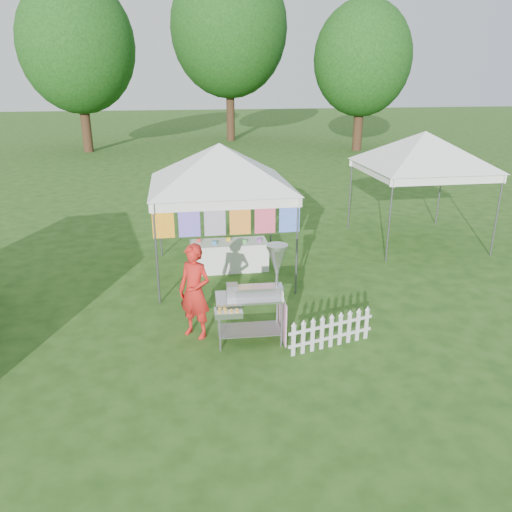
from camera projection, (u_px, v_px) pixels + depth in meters
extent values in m
plane|color=#214413|center=(243.00, 349.00, 8.46)|extent=(120.00, 120.00, 0.00)
cylinder|color=#59595E|center=(156.00, 254.00, 9.82)|extent=(0.04, 0.04, 2.10)
cylinder|color=#59595E|center=(297.00, 247.00, 10.24)|extent=(0.04, 0.04, 2.10)
cylinder|color=#59595E|center=(159.00, 216.00, 12.45)|extent=(0.04, 0.04, 2.10)
cylinder|color=#59595E|center=(271.00, 211.00, 12.88)|extent=(0.04, 0.04, 2.10)
cube|color=white|center=(227.00, 205.00, 9.70)|extent=(3.00, 0.03, 0.22)
cube|color=white|center=(215.00, 177.00, 12.34)|extent=(3.00, 0.03, 0.22)
pyramid|color=white|center=(219.00, 143.00, 10.67)|extent=(4.24, 4.24, 0.90)
cylinder|color=#59595E|center=(227.00, 201.00, 9.68)|extent=(3.00, 0.03, 0.03)
cube|color=#F04C1A|center=(163.00, 221.00, 9.61)|extent=(0.42, 0.01, 0.70)
cube|color=#B61ABB|center=(189.00, 220.00, 9.68)|extent=(0.42, 0.01, 0.70)
cube|color=#36CBBB|center=(215.00, 219.00, 9.76)|extent=(0.42, 0.01, 0.70)
cube|color=red|center=(240.00, 217.00, 9.83)|extent=(0.42, 0.01, 0.70)
cube|color=#D51A9E|center=(265.00, 216.00, 9.91)|extent=(0.42, 0.01, 0.70)
cube|color=#1A23D3|center=(290.00, 215.00, 9.98)|extent=(0.42, 0.01, 0.70)
cylinder|color=#59595E|center=(389.00, 221.00, 12.03)|extent=(0.04, 0.04, 2.10)
cylinder|color=#59595E|center=(497.00, 216.00, 12.46)|extent=(0.04, 0.04, 2.10)
cylinder|color=#59595E|center=(350.00, 195.00, 14.67)|extent=(0.04, 0.04, 2.10)
cylinder|color=#59595E|center=(440.00, 191.00, 15.09)|extent=(0.04, 0.04, 2.10)
cube|color=white|center=(449.00, 180.00, 11.92)|extent=(3.00, 0.03, 0.22)
cube|color=white|center=(399.00, 161.00, 14.55)|extent=(3.00, 0.03, 0.22)
pyramid|color=white|center=(426.00, 131.00, 12.89)|extent=(4.24, 4.24, 0.90)
cylinder|color=#59595E|center=(450.00, 177.00, 11.89)|extent=(3.00, 0.03, 0.03)
cylinder|color=#312012|center=(85.00, 117.00, 29.12)|extent=(0.56, 0.56, 3.96)
ellipsoid|color=#24631B|center=(77.00, 46.00, 27.79)|extent=(6.40, 6.40, 7.36)
cylinder|color=#312012|center=(230.00, 104.00, 34.03)|extent=(0.56, 0.56, 4.84)
ellipsoid|color=#24631B|center=(229.00, 28.00, 32.40)|extent=(7.60, 7.60, 8.74)
cylinder|color=#312012|center=(358.00, 120.00, 29.75)|extent=(0.56, 0.56, 3.52)
ellipsoid|color=#24631B|center=(363.00, 59.00, 28.57)|extent=(5.60, 5.60, 6.44)
cylinder|color=gray|center=(220.00, 328.00, 8.28)|extent=(0.04, 0.04, 0.85)
cylinder|color=gray|center=(281.00, 324.00, 8.40)|extent=(0.04, 0.04, 0.85)
cylinder|color=gray|center=(219.00, 315.00, 8.72)|extent=(0.04, 0.04, 0.85)
cylinder|color=gray|center=(277.00, 312.00, 8.83)|extent=(0.04, 0.04, 0.85)
cube|color=gray|center=(250.00, 329.00, 8.62)|extent=(1.10, 0.58, 0.01)
cube|color=#B7B7BC|center=(249.00, 297.00, 8.41)|extent=(1.16, 0.61, 0.04)
cube|color=#B7B7BC|center=(259.00, 291.00, 8.44)|extent=(0.81, 0.27, 0.14)
cube|color=gray|center=(232.00, 290.00, 8.38)|extent=(0.20, 0.22, 0.21)
cylinder|color=gray|center=(277.00, 271.00, 8.36)|extent=(0.05, 0.05, 0.85)
cone|color=#B7B7BC|center=(277.00, 258.00, 8.28)|extent=(0.35, 0.35, 0.38)
cylinder|color=#B7B7BC|center=(277.00, 246.00, 8.21)|extent=(0.37, 0.37, 0.06)
cube|color=#B7B7BC|center=(229.00, 313.00, 8.07)|extent=(0.47, 0.30, 0.09)
cube|color=#DC94BB|center=(283.00, 318.00, 8.62)|extent=(0.05, 0.71, 0.77)
cube|color=white|center=(283.00, 296.00, 8.18)|extent=(0.02, 0.13, 0.17)
imported|color=red|center=(195.00, 292.00, 8.63)|extent=(0.74, 0.70, 1.70)
cube|color=silver|center=(293.00, 341.00, 8.17)|extent=(0.07, 0.04, 0.56)
cube|color=silver|center=(303.00, 339.00, 8.24)|extent=(0.07, 0.04, 0.56)
cube|color=silver|center=(313.00, 337.00, 8.30)|extent=(0.07, 0.04, 0.56)
cube|color=silver|center=(322.00, 334.00, 8.37)|extent=(0.07, 0.04, 0.56)
cube|color=silver|center=(331.00, 332.00, 8.44)|extent=(0.07, 0.04, 0.56)
cube|color=silver|center=(340.00, 330.00, 8.51)|extent=(0.07, 0.04, 0.56)
cube|color=silver|center=(349.00, 328.00, 8.58)|extent=(0.07, 0.04, 0.56)
cube|color=silver|center=(358.00, 326.00, 8.65)|extent=(0.07, 0.04, 0.56)
cube|color=silver|center=(366.00, 324.00, 8.71)|extent=(0.07, 0.04, 0.56)
cube|color=silver|center=(331.00, 337.00, 8.48)|extent=(1.57, 0.43, 0.05)
cube|color=silver|center=(331.00, 325.00, 8.39)|extent=(1.57, 0.43, 0.05)
cube|color=white|center=(229.00, 256.00, 11.82)|extent=(1.80, 0.70, 0.68)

